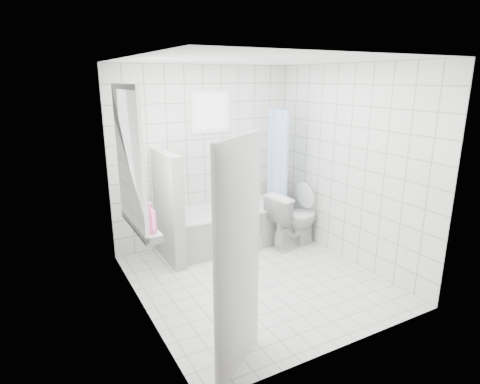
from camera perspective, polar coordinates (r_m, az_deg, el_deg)
ground at (r=5.11m, az=2.34°, el=-12.31°), size 3.00×3.00×0.00m
ceiling at (r=4.51m, az=2.73°, el=18.27°), size 3.00×3.00×0.00m
wall_back at (r=5.94m, az=-5.03°, el=5.03°), size 2.80×0.02×2.60m
wall_front at (r=3.50m, az=15.40°, el=-3.23°), size 2.80×0.02×2.60m
wall_left at (r=4.11m, az=-14.41°, el=-0.31°), size 0.02×3.00×2.60m
wall_right at (r=5.48m, az=15.17°, el=3.62°), size 0.02×3.00×2.60m
window_left at (r=4.34m, az=-15.13°, el=4.55°), size 0.01×0.90×1.40m
window_back at (r=5.85m, az=-4.09°, el=11.32°), size 0.50×0.01×0.50m
window_sill at (r=4.54m, az=-13.91°, el=-4.57°), size 0.18×1.02×0.08m
door at (r=3.28m, az=-0.25°, el=-9.57°), size 0.66×0.51×2.00m
bathtub at (r=5.95m, az=-1.92°, el=-5.00°), size 1.66×0.77×0.58m
partition_wall at (r=5.43m, az=-10.17°, el=-2.18°), size 0.15×0.85×1.50m
tiled_ledge at (r=6.63m, az=4.61°, el=-2.98°), size 0.40×0.24×0.55m
toilet at (r=5.96m, az=7.67°, el=-3.82°), size 0.87×0.58×0.83m
curtain_rod at (r=5.94m, az=4.81°, el=11.85°), size 0.02×0.80×0.02m
shower_curtain at (r=5.97m, az=5.30°, el=3.11°), size 0.14×0.48×1.78m
tub_faucet at (r=6.11m, az=-2.56°, el=1.05°), size 0.18×0.06×0.06m
sill_bottles at (r=4.36m, az=-13.43°, el=-3.11°), size 0.18×0.78×0.31m
ledge_bottles at (r=6.48m, az=4.86°, el=0.21°), size 0.18×0.18×0.27m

